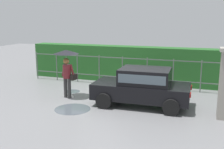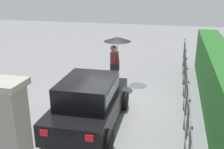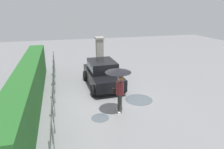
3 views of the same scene
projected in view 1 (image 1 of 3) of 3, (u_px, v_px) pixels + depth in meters
name	position (u px, v px, depth m)	size (l,w,h in m)	color
ground_plane	(105.00, 99.00, 11.51)	(40.00, 40.00, 0.00)	slate
car	(143.00, 85.00, 10.52)	(3.79, 1.96, 1.48)	black
pedestrian	(67.00, 62.00, 11.47)	(1.09, 1.09, 2.06)	#333333
fence_section	(122.00, 70.00, 13.59)	(10.09, 0.05, 1.50)	#59605B
hedge_row	(128.00, 64.00, 14.54)	(11.04, 0.90, 1.90)	#235B23
puddle_near	(73.00, 109.00, 10.23)	(1.36, 1.36, 0.00)	#4C545B
puddle_far	(72.00, 91.00, 12.68)	(0.75, 0.75, 0.00)	#4C545B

